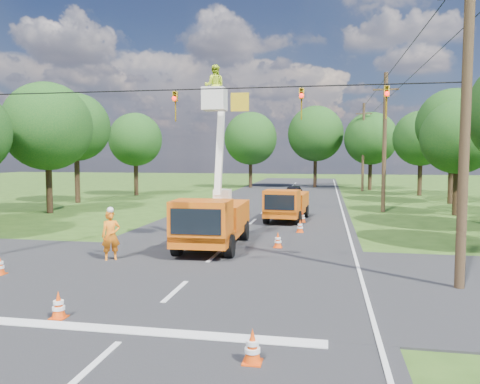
% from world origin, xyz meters
% --- Properties ---
extents(ground, '(140.00, 140.00, 0.00)m').
position_xyz_m(ground, '(0.00, 20.00, 0.00)').
color(ground, '#2A4815').
rests_on(ground, ground).
extents(road_main, '(12.00, 100.00, 0.06)m').
position_xyz_m(road_main, '(0.00, 20.00, 0.00)').
color(road_main, black).
rests_on(road_main, ground).
extents(road_cross, '(56.00, 10.00, 0.07)m').
position_xyz_m(road_cross, '(0.00, 2.00, 0.00)').
color(road_cross, black).
rests_on(road_cross, ground).
extents(stop_bar, '(9.00, 0.45, 0.02)m').
position_xyz_m(stop_bar, '(0.00, -3.20, 0.00)').
color(stop_bar, silver).
rests_on(stop_bar, ground).
extents(edge_line, '(0.12, 90.00, 0.02)m').
position_xyz_m(edge_line, '(5.60, 20.00, 0.00)').
color(edge_line, silver).
rests_on(edge_line, ground).
extents(bucket_truck, '(2.61, 6.30, 8.09)m').
position_xyz_m(bucket_truck, '(-0.49, 6.73, 1.73)').
color(bucket_truck, '#BF5B0D').
rests_on(bucket_truck, ground).
extents(second_truck, '(2.57, 5.68, 2.07)m').
position_xyz_m(second_truck, '(1.99, 15.92, 1.08)').
color(second_truck, '#BF5B0D').
rests_on(second_truck, ground).
extents(ground_worker, '(0.86, 0.78, 1.97)m').
position_xyz_m(ground_worker, '(-3.83, 3.66, 0.99)').
color(ground_worker, '#E25413').
rests_on(ground_worker, ground).
extents(distant_car, '(1.73, 4.09, 1.38)m').
position_xyz_m(distant_car, '(1.46, 29.67, 0.69)').
color(distant_car, black).
rests_on(distant_car, ground).
extents(traffic_cone_0, '(0.38, 0.38, 0.71)m').
position_xyz_m(traffic_cone_0, '(-2.16, -2.71, 0.36)').
color(traffic_cone_0, '#E6440C').
rests_on(traffic_cone_0, ground).
extents(traffic_cone_1, '(0.38, 0.38, 0.71)m').
position_xyz_m(traffic_cone_1, '(3.03, -4.33, 0.36)').
color(traffic_cone_1, '#E6440C').
rests_on(traffic_cone_1, ground).
extents(traffic_cone_2, '(0.38, 0.38, 0.71)m').
position_xyz_m(traffic_cone_2, '(2.34, 7.30, 0.36)').
color(traffic_cone_2, '#E6440C').
rests_on(traffic_cone_2, ground).
extents(traffic_cone_3, '(0.38, 0.38, 0.71)m').
position_xyz_m(traffic_cone_3, '(3.08, 11.58, 0.36)').
color(traffic_cone_3, '#E6440C').
rests_on(traffic_cone_3, ground).
extents(traffic_cone_7, '(0.38, 0.38, 0.71)m').
position_xyz_m(traffic_cone_7, '(3.01, 15.38, 0.36)').
color(traffic_cone_7, '#E6440C').
rests_on(traffic_cone_7, ground).
extents(traffic_cone_8, '(0.38, 0.38, 0.71)m').
position_xyz_m(traffic_cone_8, '(-1.94, 9.46, 0.36)').
color(traffic_cone_8, '#E6440C').
rests_on(traffic_cone_8, ground).
extents(pole_right_near, '(1.80, 0.30, 10.00)m').
position_xyz_m(pole_right_near, '(8.50, 2.00, 5.11)').
color(pole_right_near, '#4C3823').
rests_on(pole_right_near, ground).
extents(pole_right_mid, '(1.80, 0.30, 10.00)m').
position_xyz_m(pole_right_mid, '(8.50, 22.00, 5.11)').
color(pole_right_mid, '#4C3823').
rests_on(pole_right_mid, ground).
extents(pole_right_far, '(1.80, 0.30, 10.00)m').
position_xyz_m(pole_right_far, '(8.50, 42.00, 5.11)').
color(pole_right_far, '#4C3823').
rests_on(pole_right_far, ground).
extents(signal_span, '(18.00, 0.29, 1.07)m').
position_xyz_m(signal_span, '(2.23, 1.99, 5.88)').
color(signal_span, black).
rests_on(signal_span, ground).
extents(tree_left_d, '(6.20, 6.20, 9.24)m').
position_xyz_m(tree_left_d, '(-15.00, 17.00, 6.12)').
color(tree_left_d, '#382616').
rests_on(tree_left_d, ground).
extents(tree_left_e, '(5.80, 5.80, 9.41)m').
position_xyz_m(tree_left_e, '(-16.80, 24.00, 6.49)').
color(tree_left_e, '#382616').
rests_on(tree_left_e, ground).
extents(tree_left_f, '(5.40, 5.40, 8.40)m').
position_xyz_m(tree_left_f, '(-14.80, 32.00, 5.69)').
color(tree_left_f, '#382616').
rests_on(tree_left_f, ground).
extents(tree_right_c, '(5.00, 5.00, 7.83)m').
position_xyz_m(tree_right_c, '(13.20, 21.00, 5.31)').
color(tree_right_c, '#382616').
rests_on(tree_right_c, ground).
extents(tree_right_d, '(6.00, 6.00, 9.70)m').
position_xyz_m(tree_right_d, '(14.80, 29.00, 6.68)').
color(tree_right_d, '#382616').
rests_on(tree_right_d, ground).
extents(tree_right_e, '(5.60, 5.60, 8.63)m').
position_xyz_m(tree_right_e, '(13.80, 37.00, 5.81)').
color(tree_right_e, '#382616').
rests_on(tree_right_e, ground).
extents(tree_far_a, '(6.60, 6.60, 9.50)m').
position_xyz_m(tree_far_a, '(-5.00, 45.00, 6.19)').
color(tree_far_a, '#382616').
rests_on(tree_far_a, ground).
extents(tree_far_b, '(7.00, 7.00, 10.32)m').
position_xyz_m(tree_far_b, '(3.00, 47.00, 6.81)').
color(tree_far_b, '#382616').
rests_on(tree_far_b, ground).
extents(tree_far_c, '(6.20, 6.20, 9.18)m').
position_xyz_m(tree_far_c, '(9.50, 44.00, 6.06)').
color(tree_far_c, '#382616').
rests_on(tree_far_c, ground).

